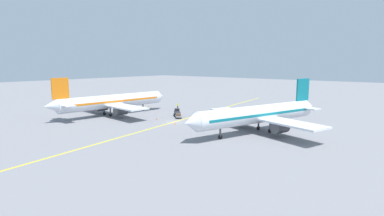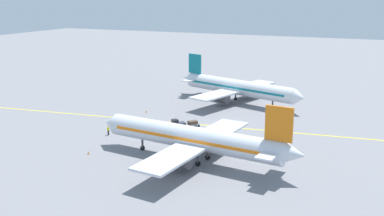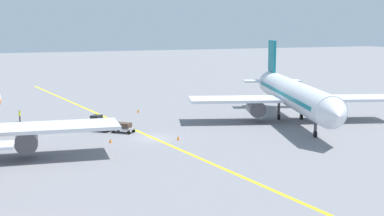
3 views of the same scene
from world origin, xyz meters
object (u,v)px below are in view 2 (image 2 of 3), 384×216
ground_crew_worker (108,130)px  traffic_cone_near_nose (88,153)px  airplane_at_gate (237,87)px  traffic_cone_by_wingtip (146,111)px  airplane_adjacent_stand (194,139)px  baggage_tug_dark (177,124)px  traffic_cone_mid_apron (231,123)px  traffic_cone_far_edge (211,133)px  baggage_cart_trailing (193,123)px

ground_crew_worker → traffic_cone_near_nose: ground_crew_worker is taller
airplane_at_gate → traffic_cone_by_wingtip: airplane_at_gate is taller
airplane_adjacent_stand → baggage_tug_dark: airplane_adjacent_stand is taller
traffic_cone_by_wingtip → airplane_adjacent_stand: bearing=43.5°
airplane_at_gate → traffic_cone_mid_apron: bearing=15.2°
ground_crew_worker → airplane_at_gate: bearing=158.4°
baggage_tug_dark → traffic_cone_far_edge: (0.39, 7.20, -0.63)m
airplane_adjacent_stand → traffic_cone_by_wingtip: 31.78m
ground_crew_worker → airplane_adjacent_stand: bearing=73.8°
airplane_at_gate → traffic_cone_near_nose: bearing=-13.6°
traffic_cone_near_nose → traffic_cone_mid_apron: same height
traffic_cone_by_wingtip → airplane_at_gate: bearing=138.5°
traffic_cone_far_edge → airplane_at_gate: bearing=-172.2°
baggage_cart_trailing → ground_crew_worker: ground_crew_worker is taller
airplane_adjacent_stand → traffic_cone_mid_apron: size_ratio=64.62×
ground_crew_worker → baggage_tug_dark: bearing=131.1°
traffic_cone_near_nose → traffic_cone_far_edge: same height
baggage_cart_trailing → traffic_cone_near_nose: size_ratio=5.20×
airplane_adjacent_stand → traffic_cone_mid_apron: 22.02m
baggage_tug_dark → airplane_adjacent_stand: bearing=34.6°
traffic_cone_by_wingtip → traffic_cone_far_edge: same height
baggage_tug_dark → traffic_cone_mid_apron: 11.26m
baggage_cart_trailing → traffic_cone_mid_apron: size_ratio=5.20×
airplane_adjacent_stand → traffic_cone_near_nose: (4.25, -17.15, -3.43)m
airplane_at_gate → traffic_cone_by_wingtip: size_ratio=63.10×
airplane_at_gate → traffic_cone_far_edge: (26.05, 3.57, -3.43)m
airplane_at_gate → baggage_cart_trailing: 23.47m
traffic_cone_far_edge → traffic_cone_near_nose: bearing=-37.8°
traffic_cone_mid_apron → ground_crew_worker: bearing=-49.6°
traffic_cone_by_wingtip → traffic_cone_far_edge: bearing=65.2°
ground_crew_worker → traffic_cone_mid_apron: (-15.89, 18.70, -0.63)m
baggage_cart_trailing → traffic_cone_mid_apron: baggage_cart_trailing is taller
airplane_at_gate → baggage_cart_trailing: bearing=-3.4°
baggage_tug_dark → airplane_at_gate: bearing=171.9°
baggage_cart_trailing → traffic_cone_by_wingtip: bearing=-113.0°
ground_crew_worker → traffic_cone_by_wingtip: 17.19m
airplane_adjacent_stand → traffic_cone_near_nose: airplane_adjacent_stand is taller
traffic_cone_mid_apron → traffic_cone_by_wingtip: size_ratio=1.00×
airplane_at_gate → airplane_adjacent_stand: 40.73m
baggage_cart_trailing → traffic_cone_near_nose: (21.23, -9.34, -0.49)m
traffic_cone_by_wingtip → traffic_cone_near_nose: bearing=9.6°
ground_crew_worker → traffic_cone_mid_apron: bearing=130.4°
baggage_cart_trailing → traffic_cone_by_wingtip: (-5.93, -13.95, -0.49)m
baggage_cart_trailing → traffic_cone_far_edge: baggage_cart_trailing is taller
traffic_cone_near_nose → traffic_cone_by_wingtip: bearing=-170.4°
traffic_cone_far_edge → traffic_cone_by_wingtip: bearing=-114.8°
airplane_at_gate → traffic_cone_mid_apron: size_ratio=63.10×
baggage_cart_trailing → airplane_adjacent_stand: bearing=24.7°
traffic_cone_near_nose → ground_crew_worker: bearing=-163.8°
baggage_cart_trailing → traffic_cone_near_nose: bearing=-23.8°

